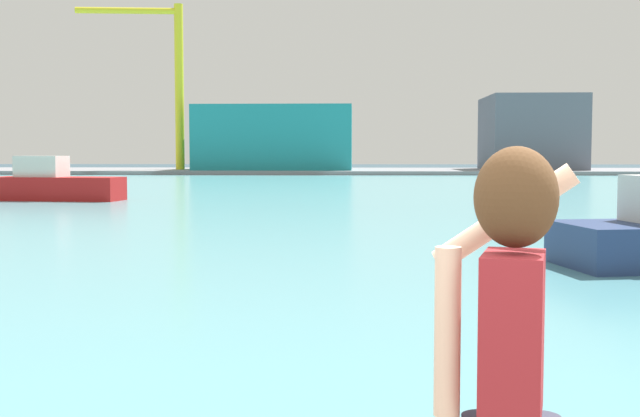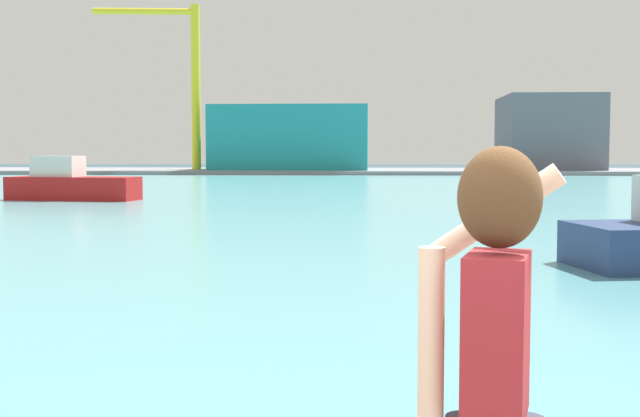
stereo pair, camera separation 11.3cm
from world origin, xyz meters
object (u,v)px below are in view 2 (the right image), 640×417
at_px(port_crane, 184,70).
at_px(boat_moored, 71,184).
at_px(person_photographer, 494,346).
at_px(warehouse_right, 548,133).
at_px(warehouse_left, 291,138).

bearing_deg(port_crane, boat_moored, -83.08).
xyz_separation_m(person_photographer, warehouse_right, (19.71, 91.82, 2.85)).
bearing_deg(boat_moored, port_crane, 103.96).
bearing_deg(person_photographer, warehouse_left, 20.58).
distance_m(warehouse_left, warehouse_right, 29.36).
bearing_deg(warehouse_right, port_crane, -176.56).
distance_m(warehouse_right, port_crane, 42.16).
bearing_deg(warehouse_left, person_photographer, -83.91).
bearing_deg(port_crane, warehouse_right, 3.44).
relative_size(person_photographer, warehouse_left, 0.10).
distance_m(boat_moored, warehouse_left, 53.16).
height_order(warehouse_left, warehouse_right, warehouse_right).
height_order(warehouse_left, port_crane, port_crane).
bearing_deg(warehouse_right, warehouse_left, -175.77).
bearing_deg(person_photographer, warehouse_right, 2.38).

